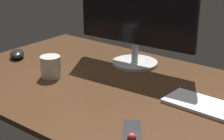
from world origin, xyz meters
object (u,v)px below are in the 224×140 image
object	(u,v)px
media_remote	(132,138)
keyboard	(221,110)
monitor	(136,8)
computer_mouse	(17,54)
coffee_mug	(51,67)

from	to	relation	value
media_remote	keyboard	bearing A→B (deg)	124.79
monitor	media_remote	bearing A→B (deg)	-59.64
computer_mouse	coffee_mug	size ratio (longest dim) A/B	1.24
media_remote	coffee_mug	xyz separation A→B (cm)	(-54.37, 19.85, 3.14)
coffee_mug	media_remote	bearing A→B (deg)	-20.05
monitor	media_remote	xyz separation A→B (cm)	(36.25, -53.49, -24.10)
monitor	computer_mouse	size ratio (longest dim) A/B	5.08
computer_mouse	coffee_mug	bearing A→B (deg)	30.55
keyboard	monitor	bearing A→B (deg)	158.72
computer_mouse	media_remote	distance (cm)	89.06
media_remote	coffee_mug	world-z (taller)	coffee_mug
coffee_mug	monitor	bearing A→B (deg)	61.69
monitor	media_remote	world-z (taller)	monitor
computer_mouse	coffee_mug	world-z (taller)	coffee_mug
coffee_mug	computer_mouse	bearing A→B (deg)	167.28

